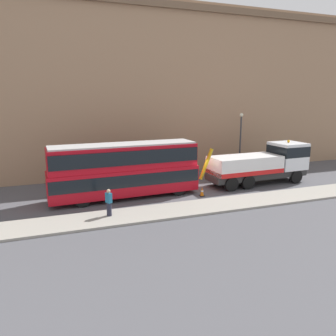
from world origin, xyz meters
name	(u,v)px	position (x,y,z in m)	size (l,w,h in m)	color
ground_plane	(201,189)	(0.00, 0.00, 0.00)	(120.00, 120.00, 0.00)	#4C4C51
near_kerb	(227,204)	(0.00, -4.20, 0.07)	(60.00, 2.80, 0.15)	gray
building_facade	(172,90)	(0.00, 6.92, 8.07)	(60.00, 1.50, 16.00)	#9E7A5B
recovery_tow_truck	(262,163)	(5.77, -0.01, 1.76)	(10.19, 3.01, 3.67)	#2D2D2D
double_decker_bus	(125,168)	(-6.28, -0.04, 2.23)	(11.12, 3.01, 4.06)	#B70C19
pedestrian_onlooker	(109,203)	(-8.18, -3.95, 0.99)	(0.41, 0.47, 1.71)	#232333
traffic_cone_near_bus	(202,192)	(-0.73, -1.69, 0.34)	(0.36, 0.36, 0.72)	orange
street_lamp	(240,137)	(6.49, 4.72, 3.47)	(0.36, 0.36, 5.83)	#38383D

